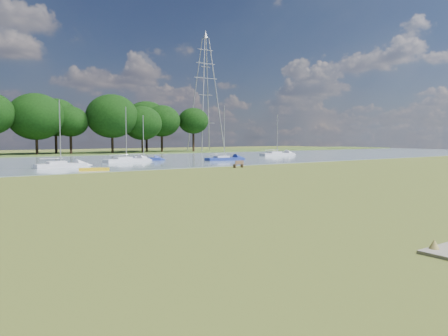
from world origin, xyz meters
TOP-DOWN VIEW (x-y plane):
  - ground at (0.00, 0.00)m, footprint 220.00×220.00m
  - river at (0.00, 42.00)m, footprint 220.00×40.00m
  - far_bank at (0.00, 72.00)m, footprint 220.00×20.00m
  - riverbank_bench at (15.93, 19.43)m, footprint 1.39×0.59m
  - kayak at (1.02, 24.00)m, footprint 3.01×1.72m
  - pylon at (44.88, 70.00)m, footprint 6.56×4.60m
  - sailboat_0 at (9.83, 36.63)m, footprint 6.39×2.44m
  - sailboat_1 at (13.28, 38.54)m, footprint 4.99×3.13m
  - sailboat_2 at (23.19, 32.35)m, footprint 5.90×2.02m
  - sailboat_3 at (40.69, 39.97)m, footprint 6.83×2.57m
  - sailboat_4 at (-0.60, 30.33)m, footprint 5.54×1.82m

SIDE VIEW (x-z plane):
  - ground at x=0.00m, z-range 0.00..0.00m
  - river at x=0.00m, z-range -0.05..0.05m
  - far_bank at x=0.00m, z-range -0.20..0.20m
  - kayak at x=1.02m, z-range 0.05..0.35m
  - riverbank_bench at x=15.93m, z-range 0.00..0.84m
  - sailboat_2 at x=23.19m, z-range -3.53..4.45m
  - sailboat_1 at x=13.28m, z-range -2.81..3.73m
  - sailboat_0 at x=9.83m, z-range -3.29..4.23m
  - sailboat_4 at x=-0.60m, z-range -3.24..4.25m
  - sailboat_3 at x=40.69m, z-range -3.33..4.34m
  - pylon at x=44.88m, z-range 3.74..32.64m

